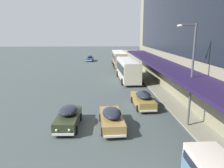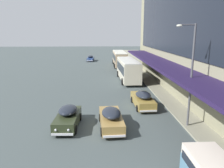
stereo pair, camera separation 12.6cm
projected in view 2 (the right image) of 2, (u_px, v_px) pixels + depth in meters
transit_bus_kerbside_front at (128, 69)px, 34.52m from camera, size 2.92×9.85×3.33m
transit_bus_kerbside_rear at (119, 58)px, 49.99m from camera, size 2.81×11.39×3.29m
sedan_lead_near at (143, 99)px, 22.35m from camera, size 1.96×4.94×1.64m
sedan_far_back at (91, 58)px, 59.23m from camera, size 1.93×4.86×1.56m
sedan_oncoming_rear at (68, 117)px, 17.59m from camera, size 1.94×4.50×1.66m
sedan_lead_mid at (111, 118)px, 17.34m from camera, size 1.97×4.81×1.66m
street_lamp at (190, 69)px, 16.59m from camera, size 1.50×0.28×7.96m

